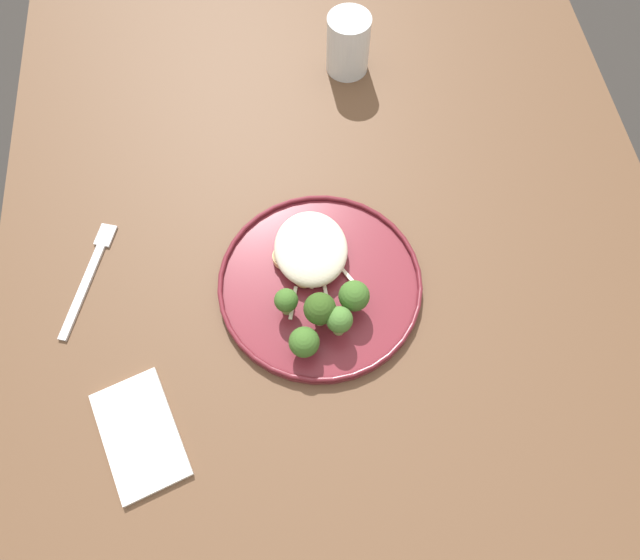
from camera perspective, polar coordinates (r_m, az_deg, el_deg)
The scene contains 20 objects.
ground at distance 1.54m, azimuth 1.07°, elevation -10.87°, with size 6.00×6.00×0.00m, color #2D2B28.
wooden_dining_table at distance 0.92m, azimuth 1.77°, elevation -0.68°, with size 1.40×1.00×0.74m.
dinner_plate at distance 0.82m, azimuth 0.00°, elevation -0.34°, with size 0.29×0.29×0.02m.
noodle_bed at distance 0.82m, azimuth -0.90°, elevation 3.11°, with size 0.12×0.10×0.04m.
seared_scallop_large_seared at distance 0.84m, azimuth -0.00°, elevation 4.42°, with size 0.03×0.03×0.02m.
seared_scallop_on_noodles at distance 0.83m, azimuth -3.53°, elevation 2.26°, with size 0.03×0.03×0.01m.
seared_scallop_center_golden at distance 0.82m, azimuth 0.85°, elevation 1.83°, with size 0.03×0.03×0.02m.
seared_scallop_front_small at distance 0.81m, azimuth -1.56°, elevation 0.33°, with size 0.03×0.03×0.01m.
broccoli_floret_center_pile at distance 0.76m, azimuth 1.92°, elevation -4.02°, with size 0.04×0.04×0.06m.
broccoli_floret_right_tilted at distance 0.78m, azimuth -3.34°, elevation -2.10°, with size 0.03×0.03×0.05m.
broccoli_floret_left_leaning at distance 0.76m, azimuth -0.02°, elevation -2.91°, with size 0.04×0.04×0.07m.
broccoli_floret_beside_noodles at distance 0.75m, azimuth -1.57°, elevation -6.16°, with size 0.04×0.04×0.05m.
broccoli_floret_near_rim at distance 0.77m, azimuth 3.37°, elevation -1.61°, with size 0.04×0.04×0.06m.
onion_sliver_short_strip at distance 0.80m, azimuth -2.67°, elevation -2.28°, with size 0.05×0.01×0.00m, color silver.
onion_sliver_curled_piece at distance 0.82m, azimuth 2.72°, elevation 0.46°, with size 0.06×0.01×0.00m, color silver.
onion_sliver_long_sliver at distance 0.82m, azimuth -0.50°, elevation 0.29°, with size 0.04×0.01×0.00m, color silver.
onion_sliver_pale_crescent at distance 0.81m, azimuth 0.50°, elevation -0.88°, with size 0.04×0.01×0.00m, color silver.
water_glass at distance 1.04m, azimuth 2.77°, elevation 21.93°, with size 0.07×0.07×0.10m.
dinner_fork at distance 0.90m, azimuth -21.81°, elevation 0.44°, with size 0.18×0.08×0.00m.
folded_napkin at distance 0.80m, azimuth -17.31°, elevation -14.31°, with size 0.15×0.09×0.01m, color white.
Camera 1 is at (0.37, -0.07, 1.49)m, focal length 32.47 mm.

